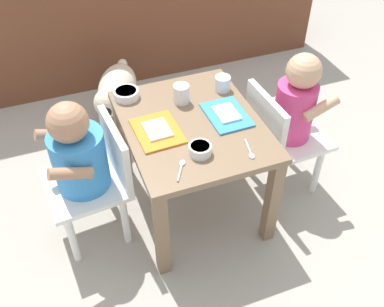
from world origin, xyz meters
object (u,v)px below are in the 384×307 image
object	(u,v)px
spoon_by_left_tray	(250,151)
spoon_by_right_tray	(181,168)
dog	(116,91)
veggie_bowl_near	(200,149)
seated_child_right	(291,111)
dining_table	(192,139)
food_tray_left	(157,131)
water_cup_left	(181,95)
cereal_bowl_right_side	(126,94)
food_tray_right	(226,114)
seated_child_left	(82,159)
water_cup_right	(222,84)

from	to	relation	value
spoon_by_left_tray	spoon_by_right_tray	distance (m)	0.24
dog	veggie_bowl_near	xyz separation A→B (m)	(0.12, -0.81, 0.26)
seated_child_right	spoon_by_right_tray	distance (m)	0.55
dining_table	spoon_by_right_tray	xyz separation A→B (m)	(-0.12, -0.21, 0.08)
food_tray_left	spoon_by_right_tray	xyz separation A→B (m)	(0.02, -0.20, -0.00)
veggie_bowl_near	water_cup_left	bearing A→B (deg)	82.22
seated_child_right	spoon_by_left_tray	xyz separation A→B (m)	(-0.28, -0.19, 0.04)
seated_child_right	dog	distance (m)	0.90
dog	spoon_by_right_tray	world-z (taller)	spoon_by_right_tray
spoon_by_left_tray	cereal_bowl_right_side	bearing A→B (deg)	124.40
dining_table	dog	bearing A→B (deg)	103.29
food_tray_right	veggie_bowl_near	bearing A→B (deg)	-136.63
seated_child_left	spoon_by_left_tray	xyz separation A→B (m)	(0.53, -0.21, 0.05)
dining_table	veggie_bowl_near	distance (m)	0.19
water_cup_left	water_cup_right	bearing A→B (deg)	6.35
dog	water_cup_left	size ratio (longest dim) A/B	5.98
seated_child_left	food_tray_left	xyz separation A→B (m)	(0.27, -0.00, 0.05)
dining_table	seated_child_left	size ratio (longest dim) A/B	0.95
water_cup_left	dog	bearing A→B (deg)	107.30
seated_child_left	water_cup_left	size ratio (longest dim) A/B	8.51
dining_table	dog	size ratio (longest dim) A/B	1.36
water_cup_left	spoon_by_left_tray	world-z (taller)	water_cup_left
seated_child_left	cereal_bowl_right_side	distance (m)	0.33
water_cup_left	water_cup_right	distance (m)	0.18
seated_child_left	cereal_bowl_right_side	xyz separation A→B (m)	(0.22, 0.24, 0.06)
water_cup_right	cereal_bowl_right_side	size ratio (longest dim) A/B	0.63
food_tray_left	spoon_by_left_tray	xyz separation A→B (m)	(0.26, -0.21, -0.00)
veggie_bowl_near	spoon_by_left_tray	bearing A→B (deg)	-17.62
dining_table	veggie_bowl_near	world-z (taller)	veggie_bowl_near
water_cup_left	dining_table	bearing A→B (deg)	-93.12
food_tray_left	cereal_bowl_right_side	world-z (taller)	cereal_bowl_right_side
seated_child_right	veggie_bowl_near	world-z (taller)	seated_child_right
water_cup_left	cereal_bowl_right_side	world-z (taller)	water_cup_left
dining_table	water_cup_right	bearing A→B (deg)	39.54
dining_table	water_cup_right	size ratio (longest dim) A/B	9.55
water_cup_right	veggie_bowl_near	size ratio (longest dim) A/B	0.80
seated_child_left	spoon_by_right_tray	bearing A→B (deg)	-35.64
food_tray_right	spoon_by_right_tray	world-z (taller)	food_tray_right
dog	spoon_by_right_tray	size ratio (longest dim) A/B	4.74
seated_child_right	cereal_bowl_right_side	size ratio (longest dim) A/B	6.46
water_cup_left	spoon_by_right_tray	size ratio (longest dim) A/B	0.79
seated_child_left	seated_child_right	world-z (taller)	seated_child_right
dining_table	food_tray_left	distance (m)	0.16
seated_child_left	veggie_bowl_near	xyz separation A→B (m)	(0.37, -0.16, 0.06)
seated_child_left	spoon_by_right_tray	xyz separation A→B (m)	(0.29, -0.21, 0.05)
dining_table	water_cup_left	size ratio (longest dim) A/B	8.12
food_tray_right	spoon_by_left_tray	distance (m)	0.21
food_tray_right	water_cup_left	size ratio (longest dim) A/B	2.67
dining_table	water_cup_right	world-z (taller)	water_cup_right
spoon_by_left_tray	spoon_by_right_tray	world-z (taller)	same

